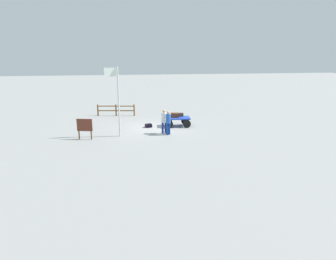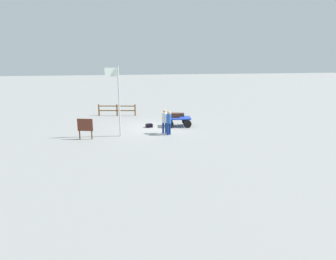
{
  "view_description": "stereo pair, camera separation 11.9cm",
  "coord_description": "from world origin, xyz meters",
  "px_view_note": "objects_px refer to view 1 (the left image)",
  "views": [
    {
      "loc": [
        2.69,
        21.47,
        5.31
      ],
      "look_at": [
        0.1,
        6.0,
        1.34
      ],
      "focal_mm": 32.1,
      "sensor_mm": 36.0,
      "label": 1
    },
    {
      "loc": [
        2.57,
        21.49,
        5.31
      ],
      "look_at": [
        0.1,
        6.0,
        1.34
      ],
      "focal_mm": 32.1,
      "sensor_mm": 36.0,
      "label": 2
    }
  ],
  "objects_px": {
    "worker_trailing": "(164,119)",
    "signboard": "(85,126)",
    "suitcase_dark": "(175,115)",
    "flagpole": "(117,96)",
    "suitcase_maroon": "(148,126)",
    "luggage_cart": "(177,120)",
    "worker_lead": "(168,121)",
    "suitcase_navy": "(180,115)"
  },
  "relations": [
    {
      "from": "luggage_cart",
      "to": "worker_lead",
      "type": "distance_m",
      "value": 2.59
    },
    {
      "from": "worker_lead",
      "to": "worker_trailing",
      "type": "xyz_separation_m",
      "value": [
        0.23,
        -0.37,
        0.04
      ]
    },
    {
      "from": "luggage_cart",
      "to": "worker_lead",
      "type": "relative_size",
      "value": 1.25
    },
    {
      "from": "luggage_cart",
      "to": "flagpole",
      "type": "relative_size",
      "value": 0.45
    },
    {
      "from": "luggage_cart",
      "to": "suitcase_maroon",
      "type": "relative_size",
      "value": 3.76
    },
    {
      "from": "suitcase_maroon",
      "to": "worker_lead",
      "type": "bearing_deg",
      "value": 115.35
    },
    {
      "from": "luggage_cart",
      "to": "flagpole",
      "type": "height_order",
      "value": "flagpole"
    },
    {
      "from": "worker_lead",
      "to": "flagpole",
      "type": "distance_m",
      "value": 3.78
    },
    {
      "from": "signboard",
      "to": "luggage_cart",
      "type": "bearing_deg",
      "value": -158.43
    },
    {
      "from": "worker_lead",
      "to": "flagpole",
      "type": "relative_size",
      "value": 0.36
    },
    {
      "from": "luggage_cart",
      "to": "suitcase_navy",
      "type": "xyz_separation_m",
      "value": [
        -0.28,
        -0.3,
        0.34
      ]
    },
    {
      "from": "suitcase_dark",
      "to": "signboard",
      "type": "xyz_separation_m",
      "value": [
        6.34,
        2.56,
        -0.01
      ]
    },
    {
      "from": "suitcase_maroon",
      "to": "flagpole",
      "type": "distance_m",
      "value": 4.05
    },
    {
      "from": "worker_trailing",
      "to": "signboard",
      "type": "distance_m",
      "value": 5.25
    },
    {
      "from": "suitcase_navy",
      "to": "suitcase_dark",
      "type": "xyz_separation_m",
      "value": [
        0.44,
        0.31,
        0.03
      ]
    },
    {
      "from": "suitcase_dark",
      "to": "signboard",
      "type": "height_order",
      "value": "signboard"
    },
    {
      "from": "suitcase_dark",
      "to": "worker_trailing",
      "type": "relative_size",
      "value": 0.41
    },
    {
      "from": "suitcase_maroon",
      "to": "signboard",
      "type": "height_order",
      "value": "signboard"
    },
    {
      "from": "suitcase_navy",
      "to": "worker_lead",
      "type": "distance_m",
      "value": 2.94
    },
    {
      "from": "worker_lead",
      "to": "signboard",
      "type": "distance_m",
      "value": 5.45
    },
    {
      "from": "suitcase_maroon",
      "to": "signboard",
      "type": "relative_size",
      "value": 0.4
    },
    {
      "from": "suitcase_maroon",
      "to": "luggage_cart",
      "type": "bearing_deg",
      "value": 179.43
    },
    {
      "from": "luggage_cart",
      "to": "worker_trailing",
      "type": "distance_m",
      "value": 2.39
    },
    {
      "from": "suitcase_maroon",
      "to": "worker_trailing",
      "type": "xyz_separation_m",
      "value": [
        -0.88,
        1.97,
        0.86
      ]
    },
    {
      "from": "worker_lead",
      "to": "flagpole",
      "type": "xyz_separation_m",
      "value": [
        3.34,
        -0.17,
        1.77
      ]
    },
    {
      "from": "luggage_cart",
      "to": "suitcase_dark",
      "type": "height_order",
      "value": "suitcase_dark"
    },
    {
      "from": "suitcase_navy",
      "to": "suitcase_dark",
      "type": "height_order",
      "value": "suitcase_dark"
    },
    {
      "from": "worker_trailing",
      "to": "suitcase_dark",
      "type": "bearing_deg",
      "value": -119.99
    },
    {
      "from": "suitcase_navy",
      "to": "worker_trailing",
      "type": "xyz_separation_m",
      "value": [
        1.56,
        2.25,
        0.16
      ]
    },
    {
      "from": "luggage_cart",
      "to": "suitcase_dark",
      "type": "bearing_deg",
      "value": 3.59
    },
    {
      "from": "suitcase_maroon",
      "to": "worker_lead",
      "type": "distance_m",
      "value": 2.72
    },
    {
      "from": "worker_lead",
      "to": "signboard",
      "type": "bearing_deg",
      "value": 2.61
    },
    {
      "from": "signboard",
      "to": "suitcase_dark",
      "type": "bearing_deg",
      "value": -158.0
    },
    {
      "from": "suitcase_navy",
      "to": "suitcase_maroon",
      "type": "xyz_separation_m",
      "value": [
        2.44,
        0.28,
        -0.7
      ]
    },
    {
      "from": "suitcase_navy",
      "to": "worker_trailing",
      "type": "relative_size",
      "value": 0.33
    },
    {
      "from": "suitcase_dark",
      "to": "worker_trailing",
      "type": "height_order",
      "value": "worker_trailing"
    },
    {
      "from": "worker_trailing",
      "to": "worker_lead",
      "type": "bearing_deg",
      "value": 122.08
    },
    {
      "from": "luggage_cart",
      "to": "signboard",
      "type": "distance_m",
      "value": 7.0
    },
    {
      "from": "suitcase_dark",
      "to": "flagpole",
      "type": "height_order",
      "value": "flagpole"
    },
    {
      "from": "luggage_cart",
      "to": "suitcase_navy",
      "type": "relative_size",
      "value": 3.67
    },
    {
      "from": "suitcase_maroon",
      "to": "flagpole",
      "type": "relative_size",
      "value": 0.12
    },
    {
      "from": "luggage_cart",
      "to": "suitcase_maroon",
      "type": "height_order",
      "value": "luggage_cart"
    }
  ]
}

